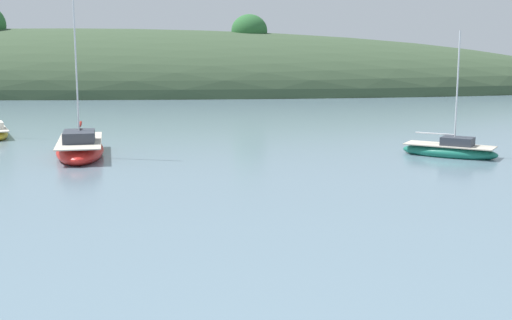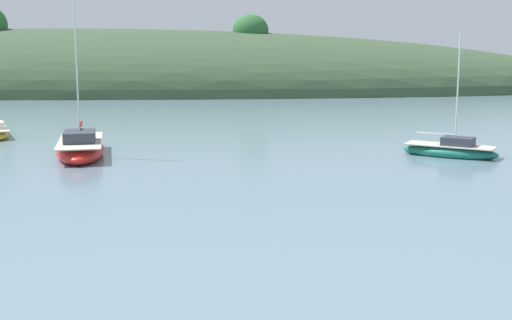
% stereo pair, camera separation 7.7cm
% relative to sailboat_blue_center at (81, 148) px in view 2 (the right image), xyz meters
% --- Properties ---
extents(far_shoreline_hill, '(150.00, 36.00, 20.19)m').
position_rel_sailboat_blue_center_xyz_m(far_shoreline_hill, '(-15.27, 57.30, -0.40)').
color(far_shoreline_hill, '#384C33').
rests_on(far_shoreline_hill, ground).
extents(sailboat_blue_center, '(4.06, 8.03, 10.04)m').
position_rel_sailboat_blue_center_xyz_m(sailboat_blue_center, '(0.00, 0.00, 0.00)').
color(sailboat_blue_center, red).
rests_on(sailboat_blue_center, ground).
extents(sailboat_cream_ketch, '(5.55, 4.33, 7.23)m').
position_rel_sailboat_blue_center_xyz_m(sailboat_cream_ketch, '(21.05, -0.38, -0.12)').
color(sailboat_cream_ketch, '#196B56').
rests_on(sailboat_cream_ketch, ground).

